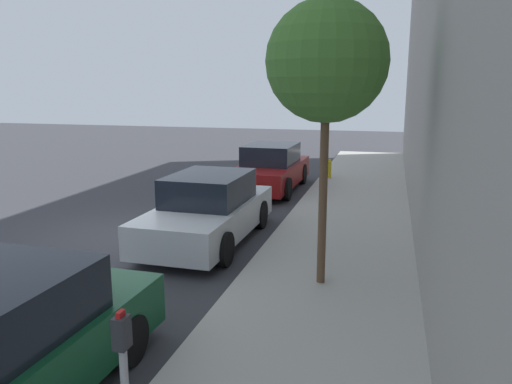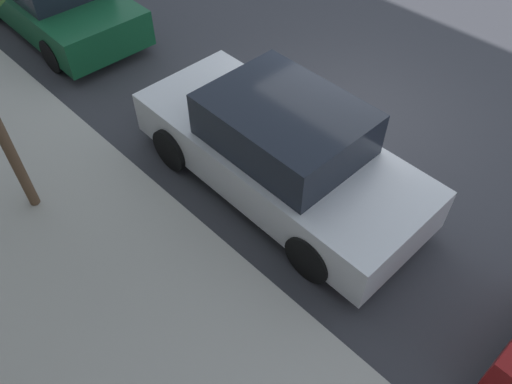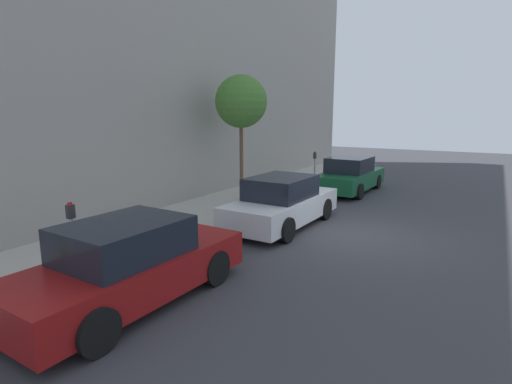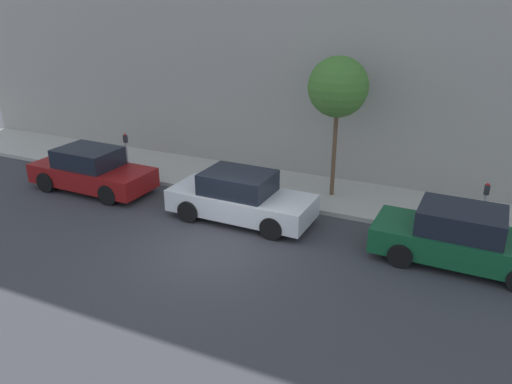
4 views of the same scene
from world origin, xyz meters
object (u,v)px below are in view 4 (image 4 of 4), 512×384
Objects in this scene: parked_sedan_nearest at (462,238)px; fire_hydrant at (83,156)px; parking_meter_near at (484,203)px; parked_sedan_second at (240,198)px; street_tree at (338,87)px; parked_sedan_third at (91,171)px; parking_meter_far at (126,149)px.

parked_sedan_nearest is 6.58× the size of fire_hydrant.
parking_meter_near is (1.85, -0.43, 0.35)m from parked_sedan_nearest.
parked_sedan_second is 4.69m from street_tree.
parked_sedan_third is 1.85m from parking_meter_far.
street_tree is at bearing -82.70° from parking_meter_far.
fire_hydrant is (-0.10, 14.80, -0.58)m from parking_meter_near.
fire_hydrant is (1.72, 7.96, -0.23)m from parked_sedan_second.
parked_sedan_nearest is 3.05× the size of parking_meter_far.
parked_sedan_nearest is 1.00× the size of parked_sedan_third.
parked_sedan_nearest is at bearing -90.28° from parked_sedan_second.
street_tree reaches higher than parking_meter_near.
parking_meter_far is (1.82, 5.79, 0.34)m from parked_sedan_second.
parked_sedan_nearest is at bearing -96.94° from fire_hydrant.
street_tree is (2.82, -8.03, 3.10)m from parked_sedan_third.
parking_meter_far is at bearing 97.30° from street_tree.
parked_sedan_nearest is 3.00× the size of parking_meter_near.
fire_hydrant is at bearing 90.39° from parking_meter_near.
fire_hydrant is at bearing 77.82° from parked_sedan_second.
parked_sedan_third is at bearing -130.13° from fire_hydrant.
street_tree is at bearing -70.64° from parked_sedan_third.
parked_sedan_second is 2.99× the size of parking_meter_near.
street_tree reaches higher than parked_sedan_third.
parking_meter_near is at bearing -89.61° from fire_hydrant.
parked_sedan_third is 2.66m from fire_hydrant.
parked_sedan_second reaches higher than fire_hydrant.
fire_hydrant is at bearing 92.63° from parking_meter_far.
parking_meter_far reaches higher than parked_sedan_second.
parking_meter_far is at bearing 81.38° from parked_sedan_nearest.
parked_sedan_second is at bearing 104.88° from parking_meter_near.
parked_sedan_nearest is 12.34m from parked_sedan_third.
parked_sedan_nearest is 6.41m from parked_sedan_second.
street_tree reaches higher than fire_hydrant.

